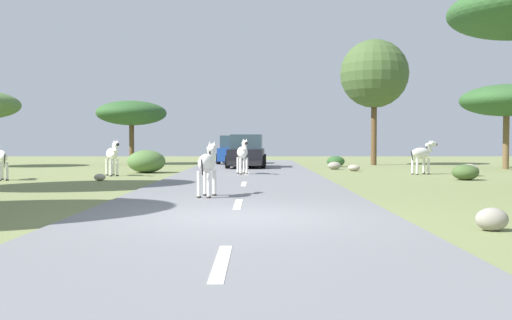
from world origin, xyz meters
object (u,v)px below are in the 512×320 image
at_px(zebra_0, 245,153).
at_px(rock_1, 102,177).
at_px(zebra_4, 210,163).
at_px(tree_4, 134,113).
at_px(bush_1, 338,161).
at_px(zebra_2, 425,154).
at_px(bush_0, 149,161).
at_px(car_0, 238,151).
at_px(zebra_1, 115,154).
at_px(rock_2, 471,170).
at_px(rock_3, 337,166).
at_px(tree_3, 377,74).
at_px(car_1, 249,152).
at_px(rock_0, 356,168).
at_px(tree_0, 509,101).
at_px(rock_4, 495,219).
at_px(bush_2, 468,172).

height_order(zebra_0, rock_1, zebra_0).
bearing_deg(zebra_4, tree_4, 115.57).
bearing_deg(bush_1, rock_1, -131.33).
bearing_deg(zebra_4, rock_1, 132.97).
xyz_separation_m(zebra_2, bush_0, (-12.15, 1.20, -0.37)).
bearing_deg(zebra_2, car_0, -173.08).
distance_m(zebra_1, rock_2, 14.68).
bearing_deg(tree_4, car_0, 0.74).
relative_size(car_0, rock_3, 6.55).
height_order(tree_3, bush_1, tree_3).
bearing_deg(car_1, zebra_1, 54.00).
distance_m(zebra_0, rock_1, 6.15).
distance_m(bush_0, rock_0, 9.79).
distance_m(car_0, tree_4, 6.91).
height_order(tree_0, bush_0, tree_0).
relative_size(zebra_4, tree_0, 0.31).
relative_size(tree_4, rock_4, 8.52).
bearing_deg(car_0, car_1, -77.83).
bearing_deg(bush_1, bush_0, -146.12).
bearing_deg(rock_2, car_0, 128.87).
bearing_deg(rock_3, tree_0, 2.95).
bearing_deg(zebra_0, tree_4, -70.18).
height_order(rock_1, rock_4, rock_4).
xyz_separation_m(zebra_1, tree_4, (-1.89, 12.36, 2.30)).
bearing_deg(rock_4, zebra_0, 105.92).
distance_m(zebra_1, bush_1, 13.59).
xyz_separation_m(car_0, tree_4, (-6.50, -0.08, 2.34)).
xyz_separation_m(bush_1, rock_3, (-0.51, -3.21, -0.10)).
bearing_deg(car_0, bush_1, -28.85).
relative_size(rock_1, rock_2, 0.55).
relative_size(zebra_1, rock_4, 2.92).
bearing_deg(bush_1, bush_2, -74.17).
bearing_deg(bush_2, tree_4, 136.08).
relative_size(zebra_0, zebra_4, 1.08).
bearing_deg(rock_3, zebra_4, -109.19).
bearing_deg(bush_1, rock_3, -99.12).
xyz_separation_m(bush_1, rock_1, (-10.16, -11.56, -0.18)).
distance_m(car_0, rock_1, 15.92).
bearing_deg(rock_3, tree_3, 60.37).
xyz_separation_m(zebra_1, zebra_2, (13.09, 1.16, -0.00)).
distance_m(car_1, rock_2, 11.58).
height_order(zebra_0, zebra_1, zebra_0).
relative_size(car_0, tree_4, 1.02).
bearing_deg(zebra_0, bush_1, -133.11).
bearing_deg(tree_3, rock_4, -97.54).
relative_size(car_1, rock_4, 8.57).
relative_size(zebra_2, bush_0, 0.87).
distance_m(car_1, rock_4, 21.91).
bearing_deg(rock_3, bush_0, -160.63).
distance_m(rock_1, rock_4, 15.01).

